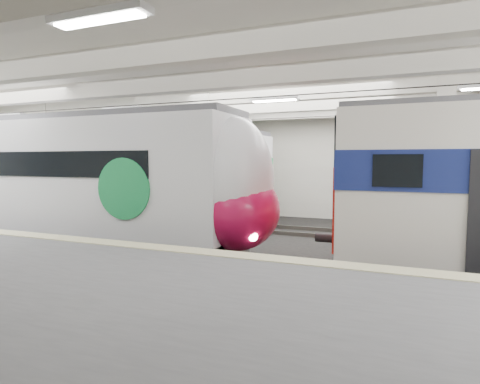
% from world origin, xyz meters
% --- Properties ---
extents(station_hall, '(36.00, 24.00, 5.75)m').
position_xyz_m(station_hall, '(0.00, -1.74, 3.24)').
color(station_hall, black).
rests_on(station_hall, ground).
extents(modern_emu, '(13.82, 2.85, 4.46)m').
position_xyz_m(modern_emu, '(-5.58, -0.00, 2.19)').
color(modern_emu, white).
rests_on(modern_emu, ground).
extents(far_train, '(13.07, 3.18, 4.18)m').
position_xyz_m(far_train, '(-8.00, 5.50, 2.16)').
color(far_train, white).
rests_on(far_train, ground).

